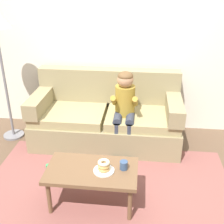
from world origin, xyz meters
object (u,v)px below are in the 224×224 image
coffee_table (92,173)px  donut (104,168)px  mug (124,165)px  toy_controller (55,167)px  person_child (125,105)px  couch (107,118)px

coffee_table → donut: bearing=-8.3°
mug → toy_controller: 1.12m
mug → toy_controller: mug is taller
person_child → toy_controller: bearing=-145.9°
coffee_table → person_child: bearing=77.2°
donut → coffee_table: bearing=171.7°
coffee_table → toy_controller: bearing=137.6°
couch → person_child: size_ratio=1.85×
person_child → mug: person_child is taller
person_child → donut: person_child is taller
coffee_table → donut: donut is taller
coffee_table → person_child: person_child is taller
couch → person_child: bearing=-38.5°
donut → mug: bearing=16.7°
toy_controller → couch: bearing=45.7°
coffee_table → mug: (0.32, 0.04, 0.09)m
person_child → couch: bearing=141.5°
coffee_table → toy_controller: coffee_table is taller
mug → toy_controller: (-0.90, 0.49, -0.45)m
couch → donut: couch is taller
donut → mug: (0.20, 0.06, 0.01)m
donut → person_child: bearing=83.6°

